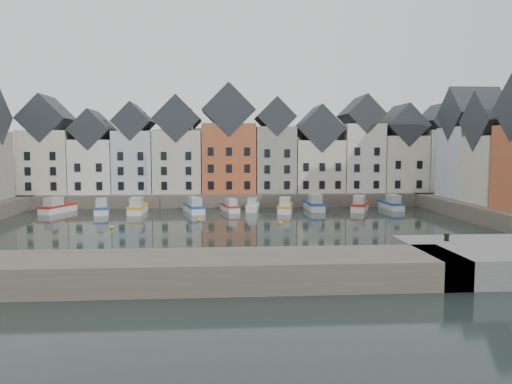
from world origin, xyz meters
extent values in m
plane|color=black|center=(0.00, 0.00, 0.00)|extent=(260.00, 260.00, 0.00)
cube|color=brown|center=(0.00, 30.00, 1.00)|extent=(90.00, 16.00, 2.00)
cube|color=brown|center=(-10.00, -22.00, 1.00)|extent=(50.00, 6.00, 2.00)
ellipsoid|color=#27361B|center=(0.00, 56.00, -18.00)|extent=(153.60, 70.40, 64.00)
sphere|color=black|center=(-13.94, 50.93, 8.70)|extent=(5.77, 5.77, 5.77)
sphere|color=black|center=(24.86, 60.75, 8.12)|extent=(5.27, 5.27, 5.27)
sphere|color=black|center=(31.82, 54.20, 7.88)|extent=(5.07, 5.07, 5.07)
sphere|color=black|center=(14.28, 55.19, 7.82)|extent=(5.01, 5.01, 5.01)
sphere|color=black|center=(-37.67, 56.61, 6.57)|extent=(3.94, 3.94, 3.94)
sphere|color=black|center=(28.33, 60.25, 8.05)|extent=(5.21, 5.21, 5.21)
sphere|color=black|center=(1.99, 58.64, 8.32)|extent=(5.45, 5.45, 5.45)
sphere|color=black|center=(37.80, 48.31, 7.21)|extent=(4.49, 4.49, 4.49)
cube|color=beige|center=(-29.17, 28.00, 7.04)|extent=(7.67, 8.00, 10.07)
cube|color=#22262A|center=(-29.17, 28.00, 13.97)|extent=(7.67, 8.16, 7.67)
cube|color=white|center=(-21.90, 28.00, 6.30)|extent=(6.56, 8.00, 8.61)
cube|color=#22262A|center=(-21.90, 28.00, 12.23)|extent=(6.56, 8.16, 6.56)
cube|color=silver|center=(-15.37, 28.00, 7.01)|extent=(6.20, 8.00, 10.02)
cube|color=#22262A|center=(-15.37, 28.00, 13.55)|extent=(6.20, 8.16, 6.20)
cube|color=beige|center=(-8.27, 28.00, 7.04)|extent=(7.70, 8.00, 10.08)
cube|color=#22262A|center=(-8.27, 28.00, 13.98)|extent=(7.70, 8.16, 7.70)
cube|color=#B55933|center=(0.07, 28.00, 7.64)|extent=(8.69, 8.00, 11.28)
cube|color=#22262A|center=(0.07, 28.00, 15.43)|extent=(8.69, 8.16, 8.69)
cube|color=gray|center=(7.78, 28.00, 7.39)|extent=(6.43, 8.00, 10.78)
cube|color=#22262A|center=(7.78, 28.00, 14.37)|extent=(6.43, 8.16, 6.43)
cube|color=beige|center=(15.08, 28.00, 6.28)|extent=(7.88, 8.00, 8.56)
cube|color=#22262A|center=(15.08, 28.00, 12.51)|extent=(7.88, 8.16, 7.88)
cube|color=silver|center=(22.42, 28.00, 7.64)|extent=(6.50, 8.00, 11.27)
cube|color=#22262A|center=(22.42, 28.00, 14.88)|extent=(6.50, 8.16, 6.50)
cube|color=beige|center=(29.43, 28.00, 6.66)|extent=(7.23, 8.00, 9.32)
cube|color=#22262A|center=(29.43, 28.00, 13.11)|extent=(7.23, 8.16, 7.23)
cube|color=white|center=(36.28, 28.00, 7.16)|extent=(6.18, 8.00, 10.32)
cube|color=#22262A|center=(36.28, 28.00, 13.85)|extent=(6.18, 8.16, 6.18)
cube|color=silver|center=(36.00, 16.26, 7.19)|extent=(7.47, 8.00, 10.38)
cube|color=#22262A|center=(36.00, 16.26, 14.36)|extent=(7.62, 8.00, 8.00)
cube|color=beige|center=(36.00, 8.26, 6.44)|extent=(8.14, 8.00, 8.89)
cube|color=#22262A|center=(36.00, 8.26, 12.87)|extent=(8.30, 8.00, 8.00)
sphere|color=gold|center=(-4.00, 8.00, 0.15)|extent=(0.50, 0.50, 0.50)
sphere|color=gold|center=(6.00, 5.00, 0.15)|extent=(0.50, 0.50, 0.50)
sphere|color=gold|center=(-14.00, 3.00, 0.15)|extent=(0.50, 0.50, 0.50)
cube|color=silver|center=(-24.86, 18.18, 0.38)|extent=(3.93, 6.71, 1.18)
cube|color=#AE2218|center=(-24.86, 18.18, 1.02)|extent=(4.07, 6.87, 0.27)
cube|color=#A2A8AA|center=(-25.18, 17.27, 1.66)|extent=(2.26, 2.92, 1.29)
cube|color=silver|center=(-18.27, 16.69, 0.37)|extent=(2.99, 6.52, 1.15)
cube|color=#1F4291|center=(-18.27, 16.69, 1.00)|extent=(3.12, 6.67, 0.26)
cube|color=#A2A8AA|center=(-18.10, 15.76, 1.62)|extent=(1.90, 2.74, 1.26)
cube|color=silver|center=(-13.23, 16.75, 0.38)|extent=(1.97, 6.55, 1.20)
cube|color=gold|center=(-13.23, 16.75, 1.04)|extent=(2.08, 6.68, 0.27)
cube|color=#A2A8AA|center=(-13.23, 15.77, 1.69)|extent=(1.53, 2.62, 1.31)
cube|color=silver|center=(-5.20, 16.79, 0.38)|extent=(3.49, 6.75, 1.19)
cube|color=#1F4291|center=(-5.20, 16.79, 1.02)|extent=(3.62, 6.90, 0.27)
cube|color=#A2A8AA|center=(-4.96, 15.85, 1.67)|extent=(2.10, 2.88, 1.29)
cylinder|color=silver|center=(-5.36, 17.41, 6.47)|extent=(0.15, 0.15, 11.86)
cube|color=silver|center=(0.05, 17.76, 0.32)|extent=(2.87, 5.75, 1.01)
cube|color=#AE2218|center=(0.05, 17.76, 0.87)|extent=(2.98, 5.87, 0.23)
cube|color=#A2A8AA|center=(0.24, 16.95, 1.42)|extent=(1.76, 2.44, 1.10)
cube|color=silver|center=(3.46, 18.44, 0.31)|extent=(2.35, 5.49, 0.98)
cube|color=silver|center=(3.46, 18.44, 0.84)|extent=(2.46, 5.61, 0.22)
cube|color=#A2A8AA|center=(3.35, 17.65, 1.37)|extent=(1.54, 2.29, 1.06)
cube|color=silver|center=(8.15, 16.63, 0.36)|extent=(3.01, 6.47, 1.14)
cube|color=gold|center=(8.15, 16.63, 0.99)|extent=(3.14, 6.61, 0.26)
cube|color=#A2A8AA|center=(7.97, 15.71, 1.61)|extent=(1.90, 2.72, 1.25)
cube|color=silver|center=(12.77, 18.65, 0.40)|extent=(2.10, 6.89, 1.26)
cube|color=#1F4291|center=(12.77, 18.65, 1.09)|extent=(2.22, 7.02, 0.29)
cube|color=#A2A8AA|center=(12.77, 17.62, 1.78)|extent=(1.62, 2.76, 1.37)
cube|color=silver|center=(19.56, 17.53, 0.38)|extent=(4.31, 6.80, 1.20)
cube|color=#AE2218|center=(19.56, 17.53, 1.04)|extent=(4.46, 6.96, 0.27)
cube|color=#A2A8AA|center=(19.19, 16.62, 1.69)|extent=(2.41, 3.00, 1.31)
cube|color=silver|center=(24.74, 18.75, 0.37)|extent=(2.06, 6.42, 1.17)
cube|color=#1F4291|center=(24.74, 18.75, 1.01)|extent=(2.17, 6.55, 0.27)
cube|color=#A2A8AA|center=(24.77, 17.79, 1.65)|extent=(1.55, 2.59, 1.28)
cylinder|color=black|center=(16.45, -17.81, 2.25)|extent=(0.36, 0.36, 0.50)
cylinder|color=black|center=(16.45, -17.81, 2.52)|extent=(0.48, 0.48, 0.08)
camera|label=1|loc=(-1.37, -55.47, 9.30)|focal=35.00mm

